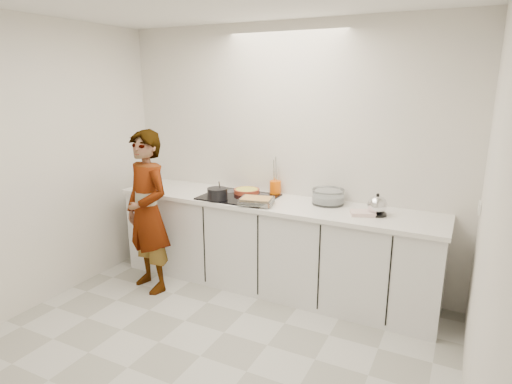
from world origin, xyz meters
The scene contains 15 objects.
floor centered at (0.00, 0.00, 0.00)m, with size 3.60×3.20×0.00m, color beige.
wall_back centered at (0.00, 1.60, 1.30)m, with size 3.60×0.00×2.60m, color silver.
wall_left centered at (-1.80, 0.00, 1.30)m, with size 0.00×3.20×2.60m, color silver.
wall_right centered at (1.80, 0.02, 1.30)m, with size 0.02×3.20×2.60m.
base_cabinets centered at (0.00, 1.28, 0.43)m, with size 3.20×0.58×0.87m, color silver.
countertop centered at (0.00, 1.28, 0.89)m, with size 3.24×0.64×0.04m, color white.
hob centered at (-0.35, 1.26, 0.92)m, with size 0.72×0.54×0.01m, color black.
tart_dish centered at (-0.34, 1.40, 0.95)m, with size 0.30×0.30×0.04m.
saucepan centered at (-0.48, 1.07, 0.98)m, with size 0.21×0.21×0.19m.
baking_dish centered at (-0.07, 1.09, 0.96)m, with size 0.34×0.28×0.06m.
mixing_bowl centered at (0.52, 1.44, 0.98)m, with size 0.38×0.38×0.14m.
tea_towel centered at (0.90, 1.24, 0.93)m, with size 0.21×0.15×0.03m, color white.
kettle centered at (1.00, 1.29, 0.99)m, with size 0.20×0.20×0.20m.
utensil_crock centered at (-0.07, 1.53, 0.98)m, with size 0.11×0.11×0.14m, color #FC6305.
cook centered at (-1.08, 0.73, 0.80)m, with size 0.58×0.38×1.60m, color silver.
Camera 1 is at (1.66, -2.35, 2.04)m, focal length 30.00 mm.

